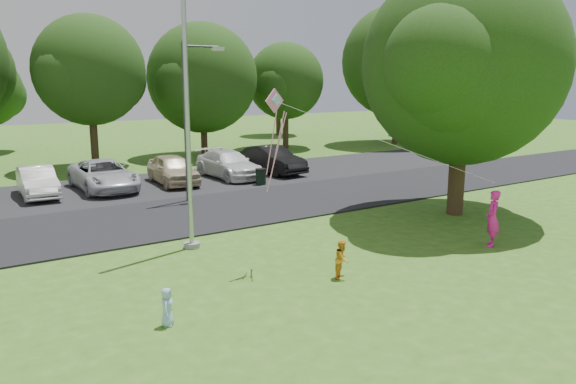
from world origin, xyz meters
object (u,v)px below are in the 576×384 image
street_lamp (191,108)px  woman (492,218)px  child_blue (167,307)px  trash_can (261,177)px  kite (281,118)px  flagpole (187,112)px  child_yellow (342,259)px  big_tree (463,68)px

street_lamp → woman: street_lamp is taller
child_blue → street_lamp: bearing=7.6°
trash_can → child_blue: trash_can is taller
kite → flagpole: bearing=103.2°
street_lamp → woman: 12.63m
child_blue → kite: (4.13, 1.97, 3.67)m
woman → kite: size_ratio=0.25×
child_yellow → woman: bearing=-38.0°
woman → kite: (-6.47, 2.08, 3.21)m
trash_can → big_tree: (3.08, -9.30, 5.09)m
child_blue → flagpole: bearing=5.2°
child_yellow → child_blue: size_ratio=1.22×
child_blue → kite: kite is taller
street_lamp → child_yellow: 11.40m
woman → child_yellow: woman is taller
street_lamp → child_yellow: (-0.70, -10.84, -3.45)m
street_lamp → big_tree: 10.81m
child_yellow → kite: size_ratio=0.15×
flagpole → big_tree: bearing=-9.1°
child_yellow → child_blue: child_yellow is taller
big_tree → woman: size_ratio=5.31×
child_yellow → kite: (-0.78, 1.74, 3.58)m
flagpole → woman: flagpole is taller
flagpole → woman: bearing=-32.5°
flagpole → child_yellow: flagpole is taller
woman → big_tree: bearing=-169.3°
big_tree → child_yellow: 9.92m
woman → child_blue: 10.62m
woman → kite: bearing=-62.7°
child_yellow → street_lamp: bearing=51.7°
flagpole → street_lamp: flagpole is taller
trash_can → big_tree: size_ratio=0.09×
street_lamp → trash_can: bearing=22.3°
trash_can → child_yellow: child_yellow is taller
street_lamp → trash_can: 5.72m
kite → child_blue: bearing=-166.7°
flagpole → child_yellow: bearing=-65.1°
street_lamp → kite: bearing=-96.4°
woman → child_blue: (-10.61, 0.11, -0.47)m
flagpole → trash_can: bearing=47.3°
trash_can → kite: kite is taller
flagpole → big_tree: (10.18, -1.63, 1.35)m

